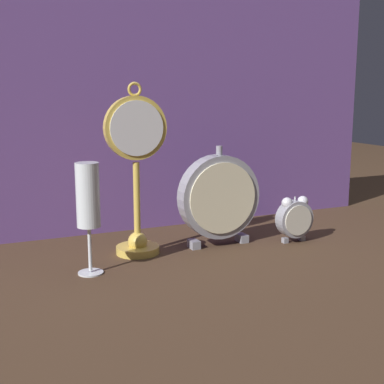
% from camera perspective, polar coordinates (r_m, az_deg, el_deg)
% --- Properties ---
extents(ground_plane, '(4.00, 4.00, 0.00)m').
position_cam_1_polar(ground_plane, '(1.09, 1.74, -7.69)').
color(ground_plane, '#422D1E').
extents(fabric_backdrop_drape, '(1.25, 0.01, 0.78)m').
position_cam_1_polar(fabric_backdrop_drape, '(1.33, -4.44, 12.75)').
color(fabric_backdrop_drape, '#6B478E').
rests_on(fabric_backdrop_drape, ground_plane).
extents(pocket_watch_on_stand, '(0.13, 0.09, 0.36)m').
position_cam_1_polar(pocket_watch_on_stand, '(1.12, -5.95, 1.94)').
color(pocket_watch_on_stand, gold).
rests_on(pocket_watch_on_stand, ground_plane).
extents(alarm_clock_twin_bell, '(0.09, 0.03, 0.11)m').
position_cam_1_polar(alarm_clock_twin_bell, '(1.25, 10.89, -2.65)').
color(alarm_clock_twin_bell, gray).
rests_on(alarm_clock_twin_bell, ground_plane).
extents(mantel_clock_silver, '(0.19, 0.04, 0.23)m').
position_cam_1_polar(mantel_clock_silver, '(1.19, 2.90, -0.57)').
color(mantel_clock_silver, gray).
rests_on(mantel_clock_silver, ground_plane).
extents(champagne_flute, '(0.05, 0.05, 0.21)m').
position_cam_1_polar(champagne_flute, '(1.01, -11.02, -1.06)').
color(champagne_flute, silver).
rests_on(champagne_flute, ground_plane).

